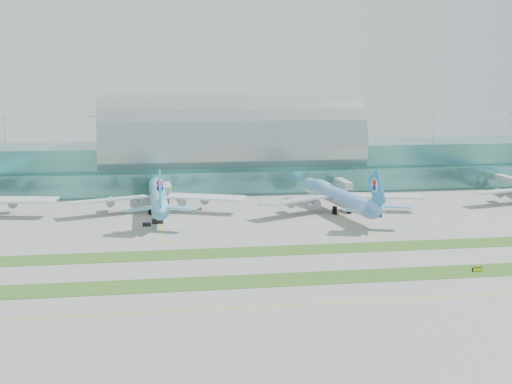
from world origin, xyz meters
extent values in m
plane|color=gray|center=(0.00, 0.00, 0.00)|extent=(700.00, 700.00, 0.00)
cube|color=#3D7A75|center=(0.00, 130.00, 10.00)|extent=(340.00, 42.00, 20.00)
cube|color=#3D7A75|center=(0.00, 106.00, 5.00)|extent=(340.00, 8.00, 10.00)
ellipsoid|color=#9EA5A8|center=(0.00, 130.00, 20.00)|extent=(340.00, 46.20, 16.17)
cylinder|color=white|center=(0.00, 130.00, 28.00)|extent=(0.80, 0.80, 16.00)
cube|color=#B2B7B7|center=(-31.00, 95.00, 5.50)|extent=(3.50, 22.00, 3.00)
cylinder|color=black|center=(-31.00, 85.00, 2.00)|extent=(1.00, 1.00, 4.00)
cube|color=#B2B7B7|center=(44.00, 95.00, 5.50)|extent=(3.50, 22.00, 3.00)
cylinder|color=black|center=(44.00, 85.00, 2.00)|extent=(1.00, 1.00, 4.00)
cube|color=#B2B7B7|center=(119.00, 95.00, 5.50)|extent=(3.50, 22.00, 3.00)
cube|color=#2D591E|center=(0.00, -28.00, 0.04)|extent=(420.00, 12.00, 0.08)
cube|color=#2D591E|center=(0.00, 2.00, 0.04)|extent=(420.00, 12.00, 0.08)
cube|color=yellow|center=(0.00, -48.00, 0.01)|extent=(420.00, 0.35, 0.01)
cube|color=yellow|center=(0.00, -14.00, 0.01)|extent=(420.00, 0.35, 0.01)
cube|color=yellow|center=(0.00, 18.00, 0.01)|extent=(420.00, 0.35, 0.01)
cube|color=yellow|center=(0.00, 40.00, 0.01)|extent=(420.00, 0.35, 0.01)
cube|color=silver|center=(-87.98, 69.23, 6.13)|extent=(33.23, 14.36, 1.31)
cylinder|color=#63B4DB|center=(-35.19, 68.68, 6.05)|extent=(6.21, 61.50, 6.15)
ellipsoid|color=#63B4DB|center=(-35.18, 85.90, 7.74)|extent=(5.86, 18.70, 4.38)
cone|color=#63B4DB|center=(-35.16, 101.81, 6.05)|extent=(6.15, 4.97, 6.15)
cone|color=#63B4DB|center=(-35.23, 33.97, 7.24)|extent=(5.85, 8.93, 5.84)
cube|color=white|center=(-53.05, 66.72, 5.65)|extent=(30.39, 18.05, 1.21)
cylinder|color=gray|center=(-48.58, 72.07, 3.57)|extent=(3.38, 5.46, 3.37)
cube|color=white|center=(-17.34, 66.68, 5.65)|extent=(30.38, 18.10, 1.21)
cylinder|color=gray|center=(-21.80, 72.04, 3.57)|extent=(3.38, 5.46, 3.37)
cube|color=#2FA9D4|center=(-35.23, 35.95, 13.49)|extent=(0.61, 13.04, 14.30)
cylinder|color=white|center=(-35.23, 36.94, 14.98)|extent=(0.90, 4.76, 4.76)
cylinder|color=black|center=(-35.17, 92.05, 1.49)|extent=(1.79, 1.79, 2.98)
cylinder|color=black|center=(-38.17, 64.72, 1.49)|extent=(1.79, 1.79, 2.98)
cylinder|color=black|center=(-32.22, 64.71, 1.49)|extent=(1.79, 1.79, 2.98)
cylinder|color=#67A5E2|center=(32.00, 58.39, 6.00)|extent=(13.79, 61.31, 6.10)
ellipsoid|color=#67A5E2|center=(29.83, 75.34, 7.68)|extent=(8.10, 19.14, 4.35)
cone|color=#67A5E2|center=(27.83, 91.00, 6.00)|extent=(6.68, 5.66, 6.10)
cone|color=#67A5E2|center=(36.36, 24.22, 7.19)|extent=(6.87, 9.52, 5.80)
cube|color=silver|center=(14.67, 54.19, 5.61)|extent=(29.38, 20.91, 1.20)
cylinder|color=#9B9DA4|center=(18.39, 60.03, 3.54)|extent=(4.01, 5.79, 3.35)
cube|color=silver|center=(49.82, 58.68, 5.61)|extent=(30.44, 14.67, 1.20)
cylinder|color=#9B9DA4|center=(44.75, 63.39, 3.54)|extent=(4.01, 5.79, 3.35)
cube|color=#2E82CC|center=(36.11, 26.17, 13.39)|extent=(2.23, 12.91, 14.19)
cylinder|color=white|center=(35.99, 27.15, 14.86)|extent=(1.48, 4.80, 4.72)
cylinder|color=black|center=(29.06, 81.39, 1.48)|extent=(1.77, 1.77, 2.95)
cylinder|color=black|center=(29.57, 54.11, 1.48)|extent=(1.77, 1.77, 2.95)
cylinder|color=black|center=(35.42, 54.86, 1.48)|extent=(1.77, 1.77, 2.95)
cube|color=white|center=(102.38, 63.53, 5.43)|extent=(29.44, 14.01, 1.16)
cylinder|color=gray|center=(107.31, 68.05, 3.43)|extent=(3.91, 5.62, 3.24)
cube|color=black|center=(-36.01, 47.59, 0.80)|extent=(4.02, 1.93, 1.60)
cube|color=black|center=(-39.86, 43.57, 0.61)|extent=(2.88, 1.50, 1.22)
cube|color=orange|center=(41.11, 55.06, 0.86)|extent=(3.78, 2.53, 1.72)
cube|color=black|center=(43.54, 46.62, 0.72)|extent=(3.78, 2.67, 1.44)
cube|color=black|center=(45.18, -28.81, 0.61)|extent=(2.91, 0.59, 1.22)
cube|color=yellow|center=(45.21, -29.01, 0.61)|extent=(2.44, 0.31, 0.89)
cylinder|color=black|center=(44.19, -28.92, 0.28)|extent=(0.13, 0.13, 0.56)
cylinder|color=black|center=(46.18, -28.71, 0.28)|extent=(0.13, 0.13, 0.56)
camera|label=1|loc=(-41.31, -198.35, 50.65)|focal=50.00mm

